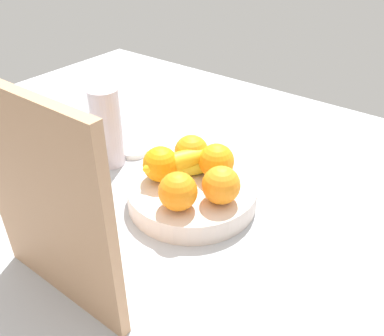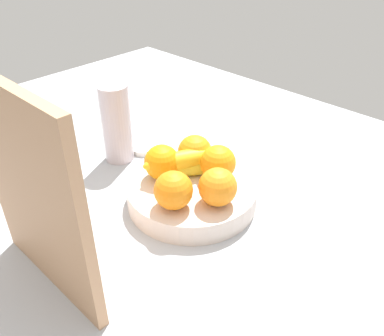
{
  "view_description": "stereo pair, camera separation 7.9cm",
  "coord_description": "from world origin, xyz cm",
  "px_view_note": "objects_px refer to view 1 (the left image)",
  "views": [
    {
      "loc": [
        -44.59,
        53.15,
        55.02
      ],
      "look_at": [
        -2.01,
        -2.63,
        8.75
      ],
      "focal_mm": 38.07,
      "sensor_mm": 36.0,
      "label": 1
    },
    {
      "loc": [
        -50.6,
        48.0,
        55.02
      ],
      "look_at": [
        -2.01,
        -2.63,
        8.75
      ],
      "focal_mm": 38.07,
      "sensor_mm": 36.0,
      "label": 2
    }
  ],
  "objects_px": {
    "orange_front_left": "(221,185)",
    "banana_bunch": "(182,164)",
    "orange_back_right": "(178,191)",
    "cutting_board": "(48,208)",
    "fruit_bowl": "(192,193)",
    "orange_front_right": "(216,161)",
    "orange_back_left": "(161,164)",
    "thermos_tumbler": "(107,128)",
    "jar_lid": "(134,151)",
    "orange_center": "(191,152)"
  },
  "relations": [
    {
      "from": "orange_front_left",
      "to": "banana_bunch",
      "type": "height_order",
      "value": "orange_front_left"
    },
    {
      "from": "orange_back_right",
      "to": "cutting_board",
      "type": "xyz_separation_m",
      "value": [
        0.04,
        0.24,
        0.09
      ]
    },
    {
      "from": "fruit_bowl",
      "to": "orange_front_right",
      "type": "distance_m",
      "value": 0.09
    },
    {
      "from": "orange_back_left",
      "to": "cutting_board",
      "type": "relative_size",
      "value": 0.21
    },
    {
      "from": "cutting_board",
      "to": "thermos_tumbler",
      "type": "bearing_deg",
      "value": -53.68
    },
    {
      "from": "thermos_tumbler",
      "to": "jar_lid",
      "type": "bearing_deg",
      "value": -101.32
    },
    {
      "from": "orange_front_left",
      "to": "fruit_bowl",
      "type": "bearing_deg",
      "value": -8.32
    },
    {
      "from": "orange_center",
      "to": "thermos_tumbler",
      "type": "relative_size",
      "value": 0.39
    },
    {
      "from": "fruit_bowl",
      "to": "thermos_tumbler",
      "type": "relative_size",
      "value": 1.42
    },
    {
      "from": "fruit_bowl",
      "to": "orange_back_right",
      "type": "bearing_deg",
      "value": 108.35
    },
    {
      "from": "orange_front_right",
      "to": "thermos_tumbler",
      "type": "relative_size",
      "value": 0.39
    },
    {
      "from": "banana_bunch",
      "to": "thermos_tumbler",
      "type": "xyz_separation_m",
      "value": [
        0.22,
        0.01,
        0.02
      ]
    },
    {
      "from": "fruit_bowl",
      "to": "jar_lid",
      "type": "distance_m",
      "value": 0.25
    },
    {
      "from": "cutting_board",
      "to": "orange_front_left",
      "type": "bearing_deg",
      "value": -107.67
    },
    {
      "from": "orange_center",
      "to": "orange_back_left",
      "type": "xyz_separation_m",
      "value": [
        0.02,
        0.08,
        0.0
      ]
    },
    {
      "from": "orange_front_right",
      "to": "jar_lid",
      "type": "height_order",
      "value": "orange_front_right"
    },
    {
      "from": "orange_back_right",
      "to": "orange_center",
      "type": "bearing_deg",
      "value": -62.68
    },
    {
      "from": "fruit_bowl",
      "to": "jar_lid",
      "type": "height_order",
      "value": "fruit_bowl"
    },
    {
      "from": "thermos_tumbler",
      "to": "cutting_board",
      "type": "bearing_deg",
      "value": 126.71
    },
    {
      "from": "orange_back_left",
      "to": "cutting_board",
      "type": "xyz_separation_m",
      "value": [
        -0.05,
        0.29,
        0.09
      ]
    },
    {
      "from": "cutting_board",
      "to": "thermos_tumbler",
      "type": "height_order",
      "value": "cutting_board"
    },
    {
      "from": "banana_bunch",
      "to": "thermos_tumbler",
      "type": "bearing_deg",
      "value": 2.14
    },
    {
      "from": "orange_back_left",
      "to": "jar_lid",
      "type": "height_order",
      "value": "orange_back_left"
    },
    {
      "from": "orange_center",
      "to": "jar_lid",
      "type": "relative_size",
      "value": 1.05
    },
    {
      "from": "orange_back_left",
      "to": "jar_lid",
      "type": "bearing_deg",
      "value": -28.39
    },
    {
      "from": "jar_lid",
      "to": "banana_bunch",
      "type": "bearing_deg",
      "value": 164.09
    },
    {
      "from": "orange_front_left",
      "to": "banana_bunch",
      "type": "distance_m",
      "value": 0.12
    },
    {
      "from": "orange_center",
      "to": "banana_bunch",
      "type": "xyz_separation_m",
      "value": [
        -0.01,
        0.04,
        -0.01
      ]
    },
    {
      "from": "orange_front_left",
      "to": "orange_center",
      "type": "bearing_deg",
      "value": -27.76
    },
    {
      "from": "orange_front_right",
      "to": "cutting_board",
      "type": "height_order",
      "value": "cutting_board"
    },
    {
      "from": "banana_bunch",
      "to": "cutting_board",
      "type": "relative_size",
      "value": 0.48
    },
    {
      "from": "orange_front_left",
      "to": "cutting_board",
      "type": "relative_size",
      "value": 0.21
    },
    {
      "from": "orange_front_left",
      "to": "orange_back_right",
      "type": "height_order",
      "value": "same"
    },
    {
      "from": "orange_center",
      "to": "jar_lid",
      "type": "distance_m",
      "value": 0.22
    },
    {
      "from": "orange_center",
      "to": "orange_front_right",
      "type": "bearing_deg",
      "value": -178.06
    },
    {
      "from": "orange_front_right",
      "to": "banana_bunch",
      "type": "height_order",
      "value": "orange_front_right"
    },
    {
      "from": "banana_bunch",
      "to": "jar_lid",
      "type": "distance_m",
      "value": 0.23
    },
    {
      "from": "jar_lid",
      "to": "orange_back_left",
      "type": "bearing_deg",
      "value": 151.61
    },
    {
      "from": "jar_lid",
      "to": "orange_back_right",
      "type": "bearing_deg",
      "value": 151.0
    },
    {
      "from": "orange_front_right",
      "to": "orange_center",
      "type": "relative_size",
      "value": 1.0
    },
    {
      "from": "fruit_bowl",
      "to": "orange_back_right",
      "type": "height_order",
      "value": "orange_back_right"
    },
    {
      "from": "cutting_board",
      "to": "banana_bunch",
      "type": "bearing_deg",
      "value": -87.11
    },
    {
      "from": "thermos_tumbler",
      "to": "jar_lid",
      "type": "height_order",
      "value": "thermos_tumbler"
    },
    {
      "from": "orange_front_left",
      "to": "cutting_board",
      "type": "bearing_deg",
      "value": 72.72
    },
    {
      "from": "orange_back_left",
      "to": "thermos_tumbler",
      "type": "height_order",
      "value": "thermos_tumbler"
    },
    {
      "from": "orange_back_left",
      "to": "cutting_board",
      "type": "height_order",
      "value": "cutting_board"
    },
    {
      "from": "orange_front_right",
      "to": "orange_back_right",
      "type": "xyz_separation_m",
      "value": [
        -0.0,
        0.13,
        0.0
      ]
    },
    {
      "from": "thermos_tumbler",
      "to": "jar_lid",
      "type": "xyz_separation_m",
      "value": [
        -0.01,
        -0.07,
        -0.09
      ]
    },
    {
      "from": "fruit_bowl",
      "to": "cutting_board",
      "type": "height_order",
      "value": "cutting_board"
    },
    {
      "from": "orange_center",
      "to": "thermos_tumbler",
      "type": "distance_m",
      "value": 0.22
    }
  ]
}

